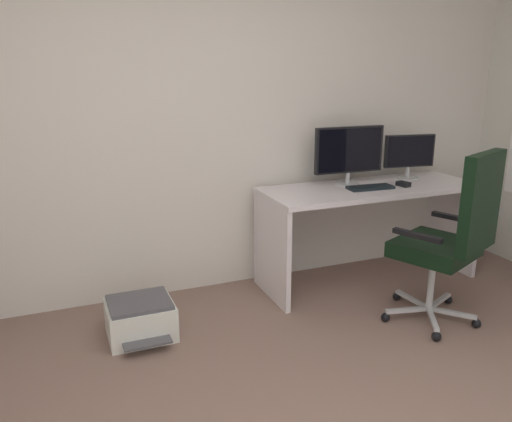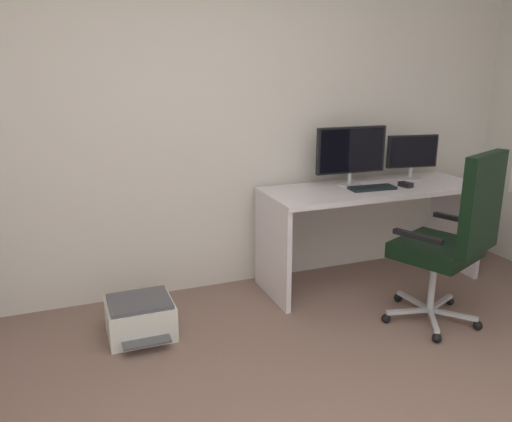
{
  "view_description": "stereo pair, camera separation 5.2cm",
  "coord_description": "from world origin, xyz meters",
  "px_view_note": "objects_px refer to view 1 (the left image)",
  "views": [
    {
      "loc": [
        -0.9,
        -1.26,
        1.64
      ],
      "look_at": [
        0.26,
        1.6,
        0.75
      ],
      "focal_mm": 36.28,
      "sensor_mm": 36.0,
      "label": 1
    },
    {
      "loc": [
        -0.85,
        -1.28,
        1.64
      ],
      "look_at": [
        0.26,
        1.6,
        0.75
      ],
      "focal_mm": 36.28,
      "sensor_mm": 36.0,
      "label": 2
    }
  ],
  "objects_px": {
    "office_chair": "(453,234)",
    "printer": "(141,319)",
    "desk": "(370,210)",
    "monitor_main": "(349,152)",
    "computer_mouse": "(403,184)",
    "keyboard": "(370,187)",
    "monitor_secondary": "(409,153)"
  },
  "relations": [
    {
      "from": "desk",
      "to": "office_chair",
      "type": "xyz_separation_m",
      "value": [
        0.07,
        -0.8,
        0.05
      ]
    },
    {
      "from": "monitor_secondary",
      "to": "computer_mouse",
      "type": "relative_size",
      "value": 4.14
    },
    {
      "from": "desk",
      "to": "computer_mouse",
      "type": "distance_m",
      "value": 0.32
    },
    {
      "from": "desk",
      "to": "printer",
      "type": "bearing_deg",
      "value": -173.05
    },
    {
      "from": "monitor_secondary",
      "to": "monitor_main",
      "type": "bearing_deg",
      "value": -179.99
    },
    {
      "from": "monitor_main",
      "to": "printer",
      "type": "height_order",
      "value": "monitor_main"
    },
    {
      "from": "computer_mouse",
      "to": "desk",
      "type": "bearing_deg",
      "value": 146.46
    },
    {
      "from": "computer_mouse",
      "to": "printer",
      "type": "relative_size",
      "value": 0.23
    },
    {
      "from": "printer",
      "to": "monitor_secondary",
      "type": "bearing_deg",
      "value": 8.72
    },
    {
      "from": "monitor_main",
      "to": "office_chair",
      "type": "relative_size",
      "value": 0.49
    },
    {
      "from": "office_chair",
      "to": "printer",
      "type": "xyz_separation_m",
      "value": [
        -1.86,
        0.58,
        -0.5
      ]
    },
    {
      "from": "computer_mouse",
      "to": "printer",
      "type": "height_order",
      "value": "computer_mouse"
    },
    {
      "from": "monitor_secondary",
      "to": "printer",
      "type": "relative_size",
      "value": 0.95
    },
    {
      "from": "keyboard",
      "to": "computer_mouse",
      "type": "height_order",
      "value": "computer_mouse"
    },
    {
      "from": "desk",
      "to": "monitor_main",
      "type": "height_order",
      "value": "monitor_main"
    },
    {
      "from": "monitor_main",
      "to": "keyboard",
      "type": "height_order",
      "value": "monitor_main"
    },
    {
      "from": "office_chair",
      "to": "printer",
      "type": "height_order",
      "value": "office_chair"
    },
    {
      "from": "office_chair",
      "to": "printer",
      "type": "relative_size",
      "value": 2.62
    },
    {
      "from": "monitor_secondary",
      "to": "printer",
      "type": "distance_m",
      "value": 2.39
    },
    {
      "from": "keyboard",
      "to": "desk",
      "type": "bearing_deg",
      "value": 55.63
    },
    {
      "from": "monitor_secondary",
      "to": "keyboard",
      "type": "xyz_separation_m",
      "value": [
        -0.48,
        -0.19,
        -0.19
      ]
    },
    {
      "from": "monitor_main",
      "to": "printer",
      "type": "xyz_separation_m",
      "value": [
        -1.66,
        -0.34,
        -0.88
      ]
    },
    {
      "from": "desk",
      "to": "printer",
      "type": "relative_size",
      "value": 3.8
    },
    {
      "from": "office_chair",
      "to": "printer",
      "type": "bearing_deg",
      "value": 162.65
    },
    {
      "from": "keyboard",
      "to": "office_chair",
      "type": "xyz_separation_m",
      "value": [
        0.12,
        -0.73,
        -0.15
      ]
    },
    {
      "from": "monitor_secondary",
      "to": "printer",
      "type": "bearing_deg",
      "value": -171.28
    },
    {
      "from": "monitor_secondary",
      "to": "keyboard",
      "type": "bearing_deg",
      "value": -158.41
    },
    {
      "from": "desk",
      "to": "keyboard",
      "type": "bearing_deg",
      "value": -128.53
    },
    {
      "from": "keyboard",
      "to": "office_chair",
      "type": "relative_size",
      "value": 0.3
    },
    {
      "from": "keyboard",
      "to": "office_chair",
      "type": "bearing_deg",
      "value": -76.32
    },
    {
      "from": "computer_mouse",
      "to": "office_chair",
      "type": "bearing_deg",
      "value": -113.35
    },
    {
      "from": "monitor_main",
      "to": "keyboard",
      "type": "bearing_deg",
      "value": -67.94
    }
  ]
}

